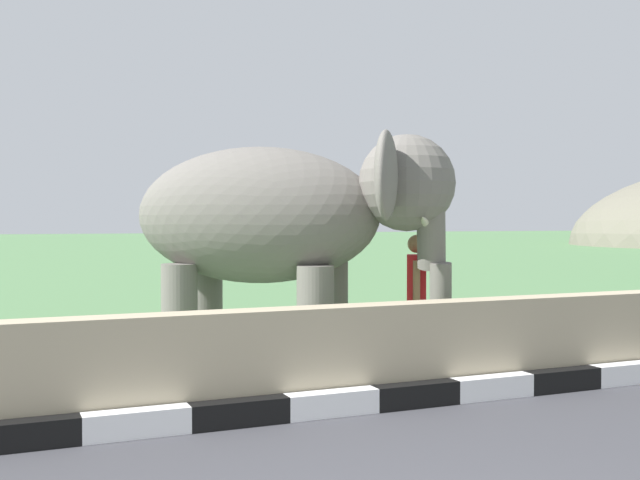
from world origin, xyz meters
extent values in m
cube|color=black|center=(-1.70, 3.93, 0.12)|extent=(0.90, 0.20, 0.24)
cube|color=white|center=(-0.80, 3.93, 0.12)|extent=(0.90, 0.20, 0.24)
cube|color=black|center=(0.10, 3.93, 0.12)|extent=(0.90, 0.20, 0.24)
cube|color=white|center=(1.00, 3.93, 0.12)|extent=(0.90, 0.20, 0.24)
cube|color=black|center=(1.90, 3.93, 0.12)|extent=(0.90, 0.20, 0.24)
cube|color=white|center=(2.80, 3.93, 0.12)|extent=(0.90, 0.20, 0.24)
cube|color=black|center=(3.70, 3.93, 0.12)|extent=(0.90, 0.20, 0.24)
cube|color=white|center=(4.60, 3.93, 0.12)|extent=(0.90, 0.20, 0.24)
cube|color=tan|center=(2.00, 4.23, 0.50)|extent=(28.00, 0.36, 1.00)
cylinder|color=slate|center=(2.09, 6.43, 0.65)|extent=(0.44, 0.44, 1.31)
cylinder|color=slate|center=(1.57, 5.69, 0.65)|extent=(0.44, 0.44, 1.31)
cylinder|color=slate|center=(0.71, 7.41, 0.65)|extent=(0.44, 0.44, 1.31)
cylinder|color=slate|center=(0.19, 6.68, 0.65)|extent=(0.44, 0.44, 1.31)
ellipsoid|color=slate|center=(1.14, 6.55, 1.90)|extent=(3.45, 3.10, 1.70)
sphere|color=slate|center=(2.66, 5.47, 2.29)|extent=(1.16, 1.16, 1.16)
ellipsoid|color=#D84C8C|center=(2.90, 5.30, 2.44)|extent=(0.66, 0.73, 0.44)
ellipsoid|color=slate|center=(3.00, 6.19, 2.34)|extent=(0.72, 0.87, 1.00)
ellipsoid|color=slate|center=(2.09, 4.92, 2.34)|extent=(0.72, 0.87, 1.00)
cylinder|color=slate|center=(2.90, 5.30, 1.74)|extent=(0.59, 0.64, 1.00)
cylinder|color=slate|center=(2.99, 5.23, 0.94)|extent=(0.40, 0.42, 0.82)
cone|color=beige|center=(3.01, 5.56, 1.84)|extent=(0.44, 0.54, 0.22)
cone|color=beige|center=(2.69, 5.11, 1.84)|extent=(0.44, 0.54, 0.22)
cylinder|color=navy|center=(3.10, 5.98, 0.41)|extent=(0.15, 0.15, 0.82)
cylinder|color=navy|center=(3.00, 5.81, 0.41)|extent=(0.15, 0.15, 0.82)
cube|color=red|center=(3.05, 5.89, 1.11)|extent=(0.41, 0.47, 0.58)
cylinder|color=#9E7251|center=(3.18, 6.12, 1.08)|extent=(0.16, 0.19, 0.53)
cylinder|color=#9E7251|center=(2.92, 5.67, 1.08)|extent=(0.13, 0.14, 0.52)
sphere|color=#9E7251|center=(3.05, 5.89, 1.54)|extent=(0.23, 0.23, 0.23)
camera|label=1|loc=(-1.90, -2.60, 1.83)|focal=43.29mm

